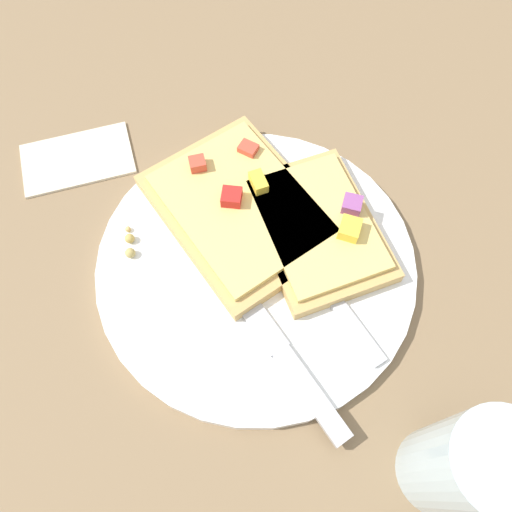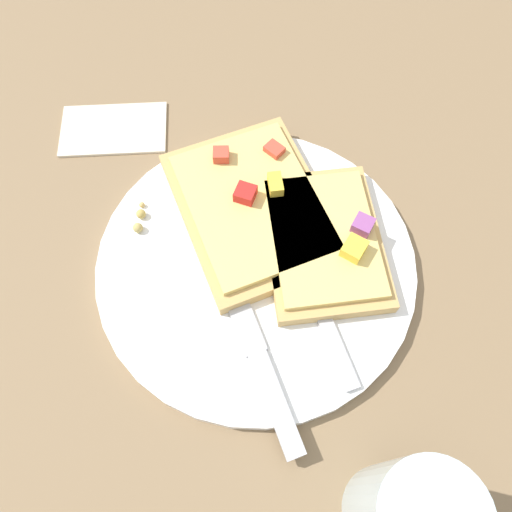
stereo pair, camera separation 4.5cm
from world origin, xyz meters
TOP-DOWN VIEW (x-y plane):
  - ground_plane at (0.00, 0.00)m, footprint 4.00×4.00m
  - plate at (0.00, 0.00)m, footprint 0.29×0.29m
  - fork at (-0.04, 0.01)m, footprint 0.07×0.20m
  - knife at (0.01, 0.08)m, footprint 0.09×0.22m
  - pizza_slice_main at (-0.00, -0.05)m, footprint 0.18×0.21m
  - pizza_slice_corner at (-0.06, -0.01)m, footprint 0.11×0.15m
  - crumb_scatter at (0.11, -0.05)m, footprint 0.01×0.03m
  - drinking_glass at (-0.09, 0.21)m, footprint 0.07×0.07m
  - napkin at (0.14, -0.17)m, footprint 0.11×0.07m

SIDE VIEW (x-z plane):
  - ground_plane at x=0.00m, z-range 0.00..0.00m
  - napkin at x=0.14m, z-range 0.00..0.01m
  - plate at x=0.00m, z-range 0.00..0.01m
  - fork at x=-0.04m, z-range 0.01..0.02m
  - knife at x=0.01m, z-range 0.01..0.02m
  - crumb_scatter at x=0.11m, z-range 0.01..0.02m
  - pizza_slice_main at x=0.00m, z-range 0.01..0.04m
  - pizza_slice_corner at x=-0.06m, z-range 0.01..0.04m
  - drinking_glass at x=-0.09m, z-range 0.00..0.12m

